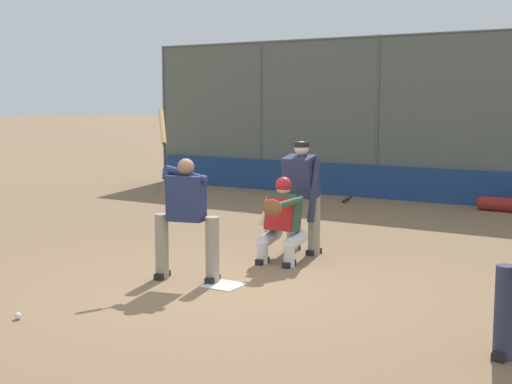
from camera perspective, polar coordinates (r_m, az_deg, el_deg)
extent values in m
plane|color=#846647|center=(8.89, -2.56, -7.50)|extent=(160.00, 160.00, 0.00)
cube|color=white|center=(8.89, -2.56, -7.46)|extent=(0.43, 0.43, 0.01)
cylinder|color=#515651|center=(16.96, 9.70, 5.92)|extent=(0.08, 0.08, 3.78)
cylinder|color=#515651|center=(18.43, 0.40, 6.12)|extent=(0.08, 0.08, 3.78)
cylinder|color=#515651|center=(20.31, -7.35, 6.18)|extent=(0.08, 0.08, 3.78)
cube|color=#515B51|center=(16.41, 14.89, 5.73)|extent=(16.04, 0.01, 3.78)
cylinder|color=#515651|center=(16.47, 15.11, 12.21)|extent=(16.04, 0.06, 0.06)
cube|color=navy|center=(16.42, 14.62, 0.46)|extent=(15.72, 0.18, 0.76)
cube|color=slate|center=(19.67, 11.05, 0.72)|extent=(11.23, 3.05, 0.12)
cube|color=slate|center=(18.63, 9.83, 0.89)|extent=(11.23, 0.55, 0.44)
cube|color=#B7BABC|center=(18.61, 9.85, 1.68)|extent=(11.23, 0.24, 0.08)
cube|color=slate|center=(19.12, 10.47, 1.52)|extent=(11.23, 0.55, 0.76)
cube|color=#B7BABC|center=(19.09, 10.50, 2.77)|extent=(11.23, 0.24, 0.08)
cube|color=slate|center=(19.62, 11.08, 2.12)|extent=(11.23, 0.55, 1.08)
cube|color=#B7BABC|center=(19.57, 11.12, 3.81)|extent=(11.23, 0.24, 0.08)
cube|color=slate|center=(20.12, 11.66, 2.68)|extent=(11.23, 0.55, 1.40)
cube|color=#B7BABC|center=(20.07, 11.72, 4.79)|extent=(11.23, 0.24, 0.08)
cube|color=slate|center=(20.62, 12.21, 3.23)|extent=(11.23, 0.55, 1.72)
cube|color=#B7BABC|center=(20.58, 12.28, 5.73)|extent=(11.23, 0.24, 0.08)
cylinder|color=gray|center=(8.96, -3.51, -4.64)|extent=(0.17, 0.17, 0.84)
cube|color=black|center=(9.04, -3.49, -6.99)|extent=(0.17, 0.30, 0.08)
cylinder|color=gray|center=(9.24, -7.54, -4.33)|extent=(0.17, 0.17, 0.84)
cube|color=black|center=(9.32, -7.50, -6.61)|extent=(0.17, 0.30, 0.08)
cube|color=navy|center=(8.98, -5.61, -0.49)|extent=(0.50, 0.36, 0.58)
sphere|color=#936B4C|center=(8.94, -5.64, 2.01)|extent=(0.21, 0.21, 0.21)
cylinder|color=navy|center=(8.97, -5.60, 1.40)|extent=(0.59, 0.19, 0.22)
cylinder|color=navy|center=(9.09, -7.19, 1.46)|extent=(0.15, 0.17, 0.16)
sphere|color=black|center=(9.11, -7.16, 1.85)|extent=(0.04, 0.04, 0.04)
cylinder|color=black|center=(9.19, -7.26, 2.87)|extent=(0.18, 0.17, 0.33)
cylinder|color=tan|center=(9.40, -7.50, 5.22)|extent=(0.29, 0.27, 0.46)
cylinder|color=silver|center=(9.83, 2.67, -5.12)|extent=(0.16, 0.16, 0.31)
cylinder|color=silver|center=(9.98, 3.18, -3.91)|extent=(0.22, 0.48, 0.24)
cube|color=black|center=(9.86, 2.67, -5.78)|extent=(0.12, 0.27, 0.08)
cylinder|color=silver|center=(10.01, 0.51, -4.89)|extent=(0.16, 0.16, 0.31)
cylinder|color=silver|center=(10.16, 1.04, -3.70)|extent=(0.22, 0.48, 0.24)
cube|color=black|center=(10.04, 0.51, -5.53)|extent=(0.12, 0.27, 0.08)
cube|color=#2D5138|center=(10.04, 2.22, -1.66)|extent=(0.48, 0.40, 0.56)
cube|color=#B21E1E|center=(9.91, 1.84, -1.78)|extent=(0.42, 0.17, 0.47)
sphere|color=beige|center=(9.99, 2.23, 0.35)|extent=(0.21, 0.21, 0.21)
sphere|color=#B21E1E|center=(9.99, 2.23, 0.56)|extent=(0.23, 0.23, 0.23)
cylinder|color=#2D5138|center=(9.72, 2.50, -0.92)|extent=(0.26, 0.55, 0.16)
ellipsoid|color=brown|center=(9.55, 1.31, -1.27)|extent=(0.31, 0.12, 0.24)
cylinder|color=beige|center=(10.15, 0.83, -1.40)|extent=(0.12, 0.32, 0.45)
cylinder|color=gray|center=(10.59, 4.67, -2.73)|extent=(0.18, 0.18, 0.86)
cube|color=black|center=(10.67, 4.65, -4.79)|extent=(0.14, 0.29, 0.08)
cylinder|color=gray|center=(10.81, 2.94, -2.51)|extent=(0.18, 0.18, 0.86)
cube|color=black|center=(10.89, 2.93, -4.53)|extent=(0.14, 0.29, 0.08)
cube|color=#282D4C|center=(10.55, 3.65, 1.26)|extent=(0.51, 0.46, 0.65)
sphere|color=beige|center=(10.52, 3.66, 3.49)|extent=(0.21, 0.21, 0.21)
cylinder|color=black|center=(10.51, 3.67, 3.81)|extent=(0.23, 0.23, 0.08)
cylinder|color=#282D4C|center=(10.37, 4.65, 0.04)|extent=(0.17, 0.25, 0.91)
cylinder|color=#282D4C|center=(10.68, 2.27, 0.27)|extent=(0.12, 0.24, 0.91)
cylinder|color=#2D334C|center=(6.73, 19.25, -9.07)|extent=(0.18, 0.18, 0.84)
cube|color=black|center=(6.85, 19.11, -12.14)|extent=(0.14, 0.29, 0.08)
sphere|color=black|center=(16.86, 7.60, -0.38)|extent=(0.04, 0.04, 0.04)
cylinder|color=black|center=(16.68, 7.48, -0.46)|extent=(0.11, 0.37, 0.03)
cylinder|color=#28282D|center=(16.25, 7.17, -0.66)|extent=(0.18, 0.51, 0.07)
ellipsoid|color=brown|center=(12.15, 1.49, -3.21)|extent=(0.30, 0.19, 0.11)
ellipsoid|color=brown|center=(12.11, 0.93, -3.26)|extent=(0.11, 0.08, 0.09)
sphere|color=white|center=(7.96, -18.52, -9.39)|extent=(0.07, 0.07, 0.07)
cylinder|color=maroon|center=(15.52, 19.36, -0.97)|extent=(0.94, 0.29, 0.29)
sphere|color=maroon|center=(15.63, 17.68, -0.85)|extent=(0.29, 0.29, 0.29)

